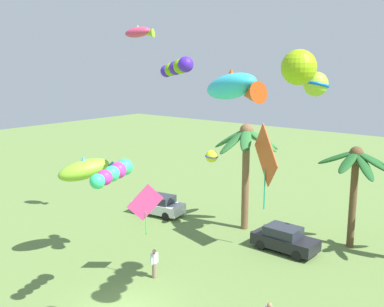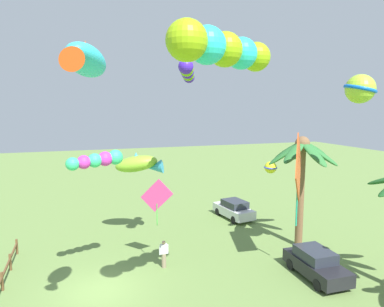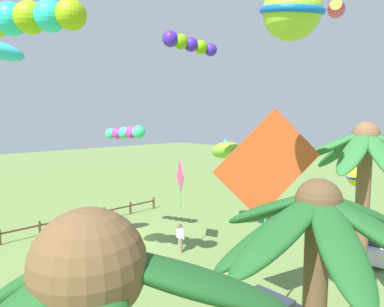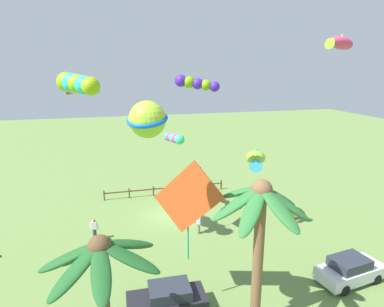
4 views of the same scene
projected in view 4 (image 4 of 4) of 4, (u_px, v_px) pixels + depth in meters
The scene contains 18 objects.
ground_plane at pixel (170, 215), 27.42m from camera, with size 120.00×120.00×0.00m, color olive.
palm_tree_0 at pixel (100, 271), 11.60m from camera, with size 4.37×4.39×6.31m.
palm_tree_2 at pixel (261, 215), 14.45m from camera, with size 4.58×4.65×7.26m.
rail_fence at pixel (165, 189), 31.74m from camera, with size 11.52×0.12×0.95m.
parked_car_0 at pixel (350, 270), 18.73m from camera, with size 4.11×2.25×1.51m.
parked_car_1 at pixel (167, 300), 16.32m from camera, with size 3.95×1.83×1.51m.
spectator_0 at pixel (198, 223), 24.20m from camera, with size 0.26×0.55×1.59m.
spectator_1 at pixel (94, 229), 23.31m from camera, with size 0.55×0.27×1.59m.
kite_diamond_0 at pixel (201, 179), 23.72m from camera, with size 1.06×1.66×2.71m.
kite_fish_1 at pixel (83, 89), 23.81m from camera, with size 2.64×1.69×1.19m.
kite_tube_2 at pixel (195, 83), 20.36m from camera, with size 2.65×1.50×1.04m.
kite_fish_3 at pixel (256, 158), 24.68m from camera, with size 2.57×3.57×1.56m.
kite_ball_4 at pixel (292, 215), 16.02m from camera, with size 1.05×1.04×0.84m.
kite_ball_5 at pixel (147, 119), 12.47m from camera, with size 2.18×2.18×1.42m.
kite_fish_6 at pixel (340, 43), 17.52m from camera, with size 2.17×1.51×0.91m.
kite_diamond_7 at pixel (188, 199), 15.81m from camera, with size 2.92×2.41×5.19m.
kite_tube_8 at pixel (174, 138), 25.80m from camera, with size 1.28×2.73×0.84m.
kite_tube_9 at pixel (76, 84), 19.71m from camera, with size 2.70×4.27×1.26m.
Camera 4 is at (4.56, 24.91, 11.86)m, focal length 30.89 mm.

